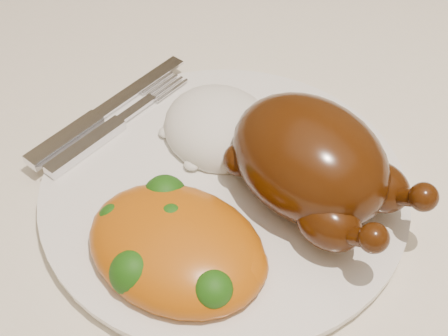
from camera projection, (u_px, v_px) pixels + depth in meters
The scene contains 7 objects.
dining_table at pixel (351, 285), 0.60m from camera, with size 1.60×0.90×0.76m.
tablecloth at pixel (363, 240), 0.55m from camera, with size 1.73×1.03×0.18m.
dinner_plate at pixel (224, 189), 0.54m from camera, with size 0.31×0.31×0.01m, color white.
roast_chicken at pixel (313, 162), 0.50m from camera, with size 0.18×0.13×0.09m.
rice_mound at pixel (219, 128), 0.57m from camera, with size 0.14×0.13×0.06m.
mac_and_cheese at pixel (181, 246), 0.48m from camera, with size 0.16×0.12×0.05m.
cutlery at pixel (97, 126), 0.58m from camera, with size 0.04×0.20×0.01m.
Camera 1 is at (0.10, -0.34, 1.18)m, focal length 50.00 mm.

